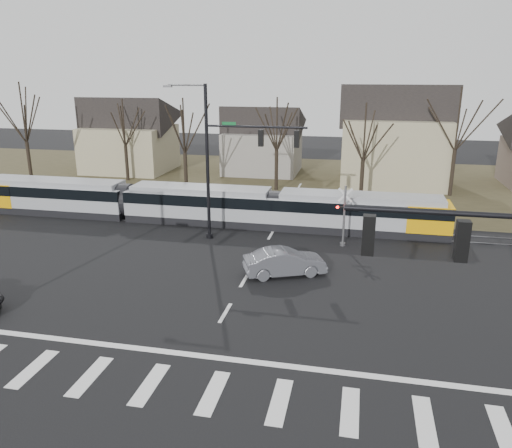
# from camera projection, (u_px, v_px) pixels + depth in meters

# --- Properties ---
(ground) EXTENTS (140.00, 140.00, 0.00)m
(ground) POSITION_uv_depth(u_px,v_px,m) (213.00, 334.00, 21.69)
(ground) COLOR black
(grass_verge) EXTENTS (140.00, 28.00, 0.01)m
(grass_verge) POSITION_uv_depth(u_px,v_px,m) (302.00, 181.00, 51.61)
(grass_verge) COLOR #38331E
(grass_verge) RESTS_ON ground
(crosswalk) EXTENTS (27.00, 2.60, 0.01)m
(crosswalk) POSITION_uv_depth(u_px,v_px,m) (181.00, 388.00, 17.95)
(crosswalk) COLOR silver
(crosswalk) RESTS_ON ground
(stop_line) EXTENTS (28.00, 0.35, 0.01)m
(stop_line) POSITION_uv_depth(u_px,v_px,m) (200.00, 356.00, 20.01)
(stop_line) COLOR silver
(stop_line) RESTS_ON ground
(lane_dashes) EXTENTS (0.18, 30.00, 0.01)m
(lane_dashes) POSITION_uv_depth(u_px,v_px,m) (276.00, 226.00, 36.65)
(lane_dashes) COLOR silver
(lane_dashes) RESTS_ON ground
(rail_pair) EXTENTS (90.00, 1.52, 0.06)m
(rail_pair) POSITION_uv_depth(u_px,v_px,m) (275.00, 227.00, 36.46)
(rail_pair) COLOR #59595E
(rail_pair) RESTS_ON ground
(tram) EXTENTS (36.06, 2.68, 2.73)m
(tram) POSITION_uv_depth(u_px,v_px,m) (199.00, 203.00, 37.39)
(tram) COLOR gray
(tram) RESTS_ON ground
(sedan) EXTENTS (4.93, 5.72, 1.50)m
(sedan) POSITION_uv_depth(u_px,v_px,m) (285.00, 262.00, 27.78)
(sedan) COLOR #595A61
(sedan) RESTS_ON ground
(signal_pole_far) EXTENTS (9.28, 0.44, 10.20)m
(signal_pole_far) POSITION_uv_depth(u_px,v_px,m) (231.00, 156.00, 32.19)
(signal_pole_far) COLOR black
(signal_pole_far) RESTS_ON ground
(rail_crossing_signal) EXTENTS (1.08, 0.36, 4.00)m
(rail_crossing_signal) POSITION_uv_depth(u_px,v_px,m) (344.00, 218.00, 32.11)
(rail_crossing_signal) COLOR #59595B
(rail_crossing_signal) RESTS_ON ground
(tree_row) EXTENTS (59.20, 7.20, 10.00)m
(tree_row) POSITION_uv_depth(u_px,v_px,m) (318.00, 141.00, 44.14)
(tree_row) COLOR black
(tree_row) RESTS_ON ground
(house_a) EXTENTS (9.72, 8.64, 8.60)m
(house_a) POSITION_uv_depth(u_px,v_px,m) (129.00, 131.00, 56.15)
(house_a) COLOR gray
(house_a) RESTS_ON ground
(house_b) EXTENTS (8.64, 7.56, 7.65)m
(house_b) POSITION_uv_depth(u_px,v_px,m) (263.00, 137.00, 55.18)
(house_b) COLOR gray
(house_b) RESTS_ON ground
(house_c) EXTENTS (10.80, 8.64, 10.10)m
(house_c) POSITION_uv_depth(u_px,v_px,m) (395.00, 132.00, 49.23)
(house_c) COLOR gray
(house_c) RESTS_ON ground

